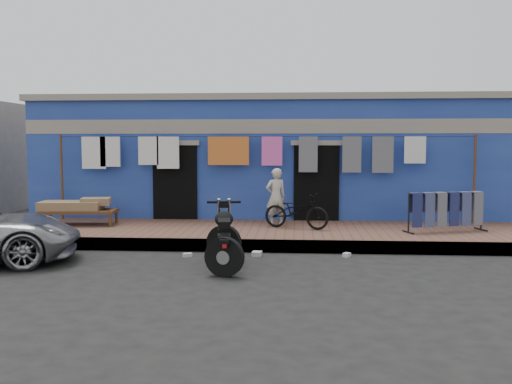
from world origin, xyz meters
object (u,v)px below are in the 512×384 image
at_px(seated_person, 276,197).
at_px(bicycle, 296,207).
at_px(motorcycle, 224,236).
at_px(jeans_rack, 446,211).
at_px(charpoy, 79,212).

relative_size(seated_person, bicycle, 0.89).
bearing_deg(motorcycle, jeans_rack, 24.38).
height_order(motorcycle, charpoy, motorcycle).
bearing_deg(bicycle, motorcycle, 177.75).
height_order(bicycle, motorcycle, bicycle).
bearing_deg(seated_person, charpoy, -18.11).
relative_size(seated_person, charpoy, 0.72).
bearing_deg(charpoy, bicycle, -2.38).
bearing_deg(charpoy, seated_person, 4.42).
height_order(seated_person, bicycle, seated_person).
height_order(seated_person, motorcycle, seated_person).
xyz_separation_m(motorcycle, charpoy, (-3.79, 3.19, -0.01)).
height_order(seated_person, charpoy, seated_person).
xyz_separation_m(seated_person, charpoy, (-4.54, -0.35, -0.36)).
bearing_deg(motorcycle, bicycle, 59.98).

